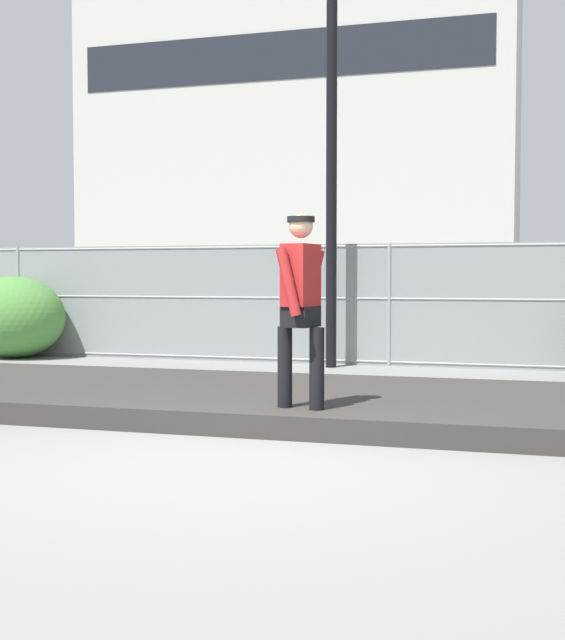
# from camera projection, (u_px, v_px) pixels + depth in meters

# --- Properties ---
(ground_plane) EXTENTS (120.00, 120.00, 0.00)m
(ground_plane) POSITION_uv_depth(u_px,v_px,m) (224.00, 464.00, 6.23)
(ground_plane) COLOR slate
(gravel_berm) EXTENTS (16.56, 3.08, 0.21)m
(gravel_berm) POSITION_uv_depth(u_px,v_px,m) (312.00, 402.00, 8.62)
(gravel_berm) COLOR #33302D
(gravel_berm) RESTS_ON ground_plane
(skateboard) EXTENTS (0.82, 0.33, 0.07)m
(skateboard) POSITION_uv_depth(u_px,v_px,m) (301.00, 425.00, 7.52)
(skateboard) COLOR #9E5B33
(skateboard) RESTS_ON ground_plane
(skater) EXTENTS (0.73, 0.61, 1.83)m
(skater) POSITION_uv_depth(u_px,v_px,m) (301.00, 304.00, 7.47)
(skater) COLOR black
(skater) RESTS_ON skateboard
(chain_fence) EXTENTS (25.75, 0.06, 1.85)m
(chain_fence) POSITION_uv_depth(u_px,v_px,m) (389.00, 304.00, 12.95)
(chain_fence) COLOR gray
(chain_fence) RESTS_ON ground_plane
(street_lamp) EXTENTS (0.44, 0.44, 6.79)m
(street_lamp) POSITION_uv_depth(u_px,v_px,m) (332.00, 80.00, 12.60)
(street_lamp) COLOR black
(street_lamp) RESTS_ON ground_plane
(parked_car_near) EXTENTS (4.48, 2.11, 1.66)m
(parked_car_near) POSITION_uv_depth(u_px,v_px,m) (215.00, 303.00, 16.35)
(parked_car_near) COLOR silver
(parked_car_near) RESTS_ON ground_plane
(library_building) EXTENTS (24.17, 11.41, 20.74)m
(library_building) POSITION_uv_depth(u_px,v_px,m) (306.00, 122.00, 50.52)
(library_building) COLOR #B2AFA8
(library_building) RESTS_ON ground_plane
(shrub_left) EXTENTS (1.75, 1.43, 1.35)m
(shrub_left) POSITION_uv_depth(u_px,v_px,m) (14.00, 317.00, 14.26)
(shrub_left) COLOR #477F38
(shrub_left) RESTS_ON ground_plane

